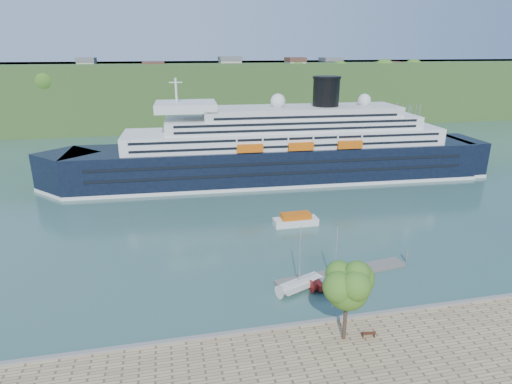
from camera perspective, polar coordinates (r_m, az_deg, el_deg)
name	(u,v)px	position (r m, az deg, el deg)	size (l,w,h in m)	color
ground	(337,326)	(51.35, 10.69, -17.20)	(400.00, 400.00, 0.00)	#2C4E4A
far_hillside	(205,93)	(184.67, -6.82, 13.03)	(400.00, 50.00, 24.00)	#335823
quay_coping	(338,319)	(50.55, 10.86, -16.26)	(220.00, 0.50, 0.30)	slate
cruise_ship	(277,130)	(99.02, 2.88, 8.25)	(106.18, 15.46, 23.84)	black
park_bench	(369,333)	(48.59, 14.77, -17.75)	(1.43, 0.59, 0.92)	#4E2816
promenade_tree	(347,298)	(45.42, 12.00, -13.69)	(5.81, 5.81, 9.63)	#305D18
floating_pontoon	(342,273)	(61.40, 11.39, -10.55)	(19.51, 2.38, 0.43)	slate
sailboat_white_near	(303,260)	(55.20, 6.22, -8.98)	(6.66, 1.85, 8.60)	silver
sailboat_red	(339,260)	(56.22, 10.97, -8.84)	(6.46, 1.79, 8.34)	maroon
tender_launch	(296,219)	(75.94, 5.32, -3.63)	(7.92, 2.71, 2.19)	#D2590C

